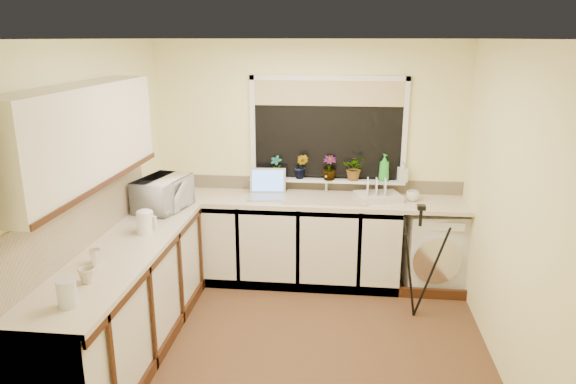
{
  "coord_description": "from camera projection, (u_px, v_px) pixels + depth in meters",
  "views": [
    {
      "loc": [
        0.39,
        -3.94,
        2.46
      ],
      "look_at": [
        -0.11,
        0.55,
        1.15
      ],
      "focal_mm": 33.26,
      "sensor_mm": 36.0,
      "label": 1
    }
  ],
  "objects": [
    {
      "name": "base_cabinet_back",
      "position": [
        274.0,
        240.0,
        5.54
      ],
      "size": [
        2.55,
        0.6,
        0.86
      ],
      "primitive_type": "cube",
      "color": "silver",
      "rests_on": "floor"
    },
    {
      "name": "wall_back",
      "position": [
        308.0,
        160.0,
        5.57
      ],
      "size": [
        3.2,
        0.0,
        3.2
      ],
      "primitive_type": "plane",
      "rotation": [
        1.57,
        0.0,
        0.0
      ],
      "color": "#FFF7AA",
      "rests_on": "ground"
    },
    {
      "name": "dish_rack",
      "position": [
        378.0,
        197.0,
        5.32
      ],
      "size": [
        0.5,
        0.42,
        0.06
      ],
      "primitive_type": "cube",
      "rotation": [
        0.0,
        0.0,
        0.27
      ],
      "color": "beige",
      "rests_on": "worktop_back"
    },
    {
      "name": "upper_cabinet",
      "position": [
        82.0,
        136.0,
        3.7
      ],
      "size": [
        0.28,
        1.9,
        0.7
      ],
      "primitive_type": "cube",
      "color": "silver",
      "rests_on": "wall_left"
    },
    {
      "name": "faucet",
      "position": [
        326.0,
        183.0,
        5.5
      ],
      "size": [
        0.03,
        0.03,
        0.24
      ],
      "primitive_type": "cylinder",
      "color": "silver",
      "rests_on": "worktop_back"
    },
    {
      "name": "plant_b",
      "position": [
        301.0,
        166.0,
        5.5
      ],
      "size": [
        0.17,
        0.14,
        0.26
      ],
      "primitive_type": "imported",
      "rotation": [
        0.0,
        0.0,
        -0.2
      ],
      "color": "#999999",
      "rests_on": "windowsill"
    },
    {
      "name": "wall_left",
      "position": [
        97.0,
        196.0,
        4.31
      ],
      "size": [
        0.0,
        3.0,
        3.0
      ],
      "primitive_type": "plane",
      "rotation": [
        1.57,
        0.0,
        1.57
      ],
      "color": "#FFF7AA",
      "rests_on": "ground"
    },
    {
      "name": "window_glass",
      "position": [
        328.0,
        130.0,
        5.45
      ],
      "size": [
        1.5,
        0.02,
        1.0
      ],
      "primitive_type": "cube",
      "color": "black",
      "rests_on": "wall_back"
    },
    {
      "name": "sink",
      "position": [
        325.0,
        198.0,
        5.35
      ],
      "size": [
        0.82,
        0.46,
        0.03
      ],
      "primitive_type": "cube",
      "color": "tan",
      "rests_on": "worktop_back"
    },
    {
      "name": "worktop_left",
      "position": [
        122.0,
        252.0,
        4.09
      ],
      "size": [
        0.6,
        2.4,
        0.04
      ],
      "primitive_type": "cube",
      "color": "beige",
      "rests_on": "base_cabinet_left"
    },
    {
      "name": "soap_bottle_green",
      "position": [
        384.0,
        168.0,
        5.42
      ],
      "size": [
        0.14,
        0.14,
        0.28
      ],
      "primitive_type": "imported",
      "rotation": [
        0.0,
        0.0,
        0.33
      ],
      "color": "green",
      "rests_on": "windowsill"
    },
    {
      "name": "laptop",
      "position": [
        267.0,
        189.0,
        5.43
      ],
      "size": [
        0.39,
        0.35,
        0.27
      ],
      "rotation": [
        0.0,
        0.0,
        0.07
      ],
      "color": "#A6A5AD",
      "rests_on": "worktop_back"
    },
    {
      "name": "cup_back",
      "position": [
        413.0,
        196.0,
        5.28
      ],
      "size": [
        0.16,
        0.16,
        0.1
      ],
      "primitive_type": "imported",
      "rotation": [
        0.0,
        0.0,
        -0.33
      ],
      "color": "silver",
      "rests_on": "worktop_back"
    },
    {
      "name": "windowsill",
      "position": [
        327.0,
        180.0,
        5.54
      ],
      "size": [
        1.6,
        0.14,
        0.03
      ],
      "primitive_type": "cube",
      "color": "white",
      "rests_on": "wall_back"
    },
    {
      "name": "worktop_back",
      "position": [
        306.0,
        200.0,
        5.38
      ],
      "size": [
        3.2,
        0.6,
        0.04
      ],
      "primitive_type": "cube",
      "color": "beige",
      "rests_on": "base_cabinet_back"
    },
    {
      "name": "soap_bottle_clear",
      "position": [
        403.0,
        171.0,
        5.4
      ],
      "size": [
        0.1,
        0.11,
        0.21
      ],
      "primitive_type": "imported",
      "rotation": [
        0.0,
        0.0,
        0.08
      ],
      "color": "#999999",
      "rests_on": "windowsill"
    },
    {
      "name": "plant_d",
      "position": [
        355.0,
        168.0,
        5.45
      ],
      "size": [
        0.25,
        0.22,
        0.25
      ],
      "primitive_type": "imported",
      "rotation": [
        0.0,
        0.0,
        -0.11
      ],
      "color": "#999999",
      "rests_on": "windowsill"
    },
    {
      "name": "splashback_back",
      "position": [
        308.0,
        184.0,
        5.63
      ],
      "size": [
        3.2,
        0.02,
        0.14
      ],
      "primitive_type": "cube",
      "color": "beige",
      "rests_on": "wall_back"
    },
    {
      "name": "base_cabinet_left",
      "position": [
        127.0,
        304.0,
        4.21
      ],
      "size": [
        0.54,
        2.4,
        0.86
      ],
      "primitive_type": "cube",
      "color": "silver",
      "rests_on": "floor"
    },
    {
      "name": "window_blind",
      "position": [
        329.0,
        93.0,
        5.32
      ],
      "size": [
        1.5,
        0.02,
        0.25
      ],
      "primitive_type": "cube",
      "color": "tan",
      "rests_on": "wall_back"
    },
    {
      "name": "tripod",
      "position": [
        417.0,
        262.0,
        4.76
      ],
      "size": [
        0.55,
        0.55,
        1.06
      ],
      "primitive_type": null,
      "rotation": [
        0.0,
        0.0,
        -0.07
      ],
      "color": "black",
      "rests_on": "floor"
    },
    {
      "name": "glass_jug",
      "position": [
        67.0,
        293.0,
        3.2
      ],
      "size": [
        0.12,
        0.12,
        0.17
      ],
      "primitive_type": "cylinder",
      "color": "silver",
      "rests_on": "worktop_left"
    },
    {
      "name": "plant_c",
      "position": [
        329.0,
        168.0,
        5.46
      ],
      "size": [
        0.15,
        0.15,
        0.25
      ],
      "primitive_type": "imported",
      "rotation": [
        0.0,
        0.0,
        0.05
      ],
      "color": "#999999",
      "rests_on": "windowsill"
    },
    {
      "name": "ceiling",
      "position": [
        295.0,
        39.0,
        3.8
      ],
      "size": [
        3.2,
        3.2,
        0.0
      ],
      "primitive_type": "plane",
      "rotation": [
        3.14,
        0.0,
        0.0
      ],
      "color": "white",
      "rests_on": "ground"
    },
    {
      "name": "kettle",
      "position": [
        145.0,
        223.0,
        4.39
      ],
      "size": [
        0.14,
        0.14,
        0.18
      ],
      "primitive_type": "cylinder",
      "color": "white",
      "rests_on": "worktop_left"
    },
    {
      "name": "floor",
      "position": [
        294.0,
        342.0,
        4.48
      ],
      "size": [
        3.2,
        3.2,
        0.0
      ],
      "primitive_type": "plane",
      "color": "brown",
      "rests_on": "ground"
    },
    {
      "name": "steel_jar",
      "position": [
        95.0,
        256.0,
        3.81
      ],
      "size": [
        0.08,
        0.08,
        0.11
      ],
      "primitive_type": "cylinder",
      "color": "silver",
      "rests_on": "worktop_left"
    },
    {
      "name": "washing_machine",
      "position": [
        432.0,
        248.0,
        5.43
      ],
      "size": [
        0.62,
        0.61,
        0.8
      ],
      "primitive_type": "cube",
      "rotation": [
        0.0,
        0.0,
        0.11
      ],
      "color": "silver",
      "rests_on": "floor"
    },
    {
      "name": "cup_left",
      "position": [
        87.0,
        275.0,
        3.52
      ],
      "size": [
        0.13,
        0.13,
        0.1
      ],
      "primitive_type": "imported",
      "rotation": [
        0.0,
        0.0,
        -0.19
      ],
      "color": "beige",
      "rests_on": "worktop_left"
    },
    {
      "name": "microwave",
      "position": [
        163.0,
        194.0,
        5.0
      ],
      "size": [
        0.48,
        0.61,
        0.3
      ],
      "primitive_type": "imported",
      "rotation": [
        0.0,
        0.0,
        1.36
      ],
      "color": "white",
      "rests_on": "worktop_left"
    },
    {
      "name": "plant_a",
      "position": [
        276.0,
        167.0,
        5.54
      ],
      "size": [
        0.15,
        0.12,
        0.24
      ],
      "primitive_type": "imported",
      "rotation": [
        0.0,
        0.0,
        -0.33
      ],
      "color": "#999999",
      "rests_on": "windowsill"
    },
    {
      "name": "wall_front",
      "position": [
        265.0,
        290.0,
        2.71
      ],
      "size": [
        3.2,
        0.0,
        3.2
      ],
      "primitive_type": "plane",
      "rotation": [
        -1.57,
        0.0,
        0.0
      ],
      "color": "#FFF7AA",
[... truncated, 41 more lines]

